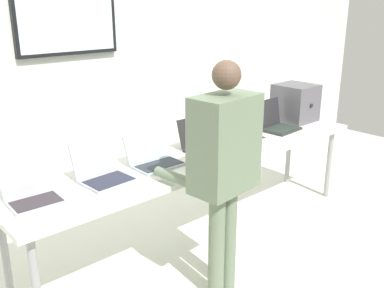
# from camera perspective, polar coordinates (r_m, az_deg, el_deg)

# --- Properties ---
(ground) EXTENTS (8.00, 8.00, 0.04)m
(ground) POSITION_cam_1_polar(r_m,az_deg,el_deg) (3.86, 1.31, -12.29)
(ground) COLOR beige
(back_wall) EXTENTS (8.00, 0.11, 2.60)m
(back_wall) POSITION_cam_1_polar(r_m,az_deg,el_deg) (4.26, -9.27, 9.53)
(back_wall) COLOR silver
(back_wall) RESTS_ON ground
(workbench) EXTENTS (3.27, 0.70, 0.77)m
(workbench) POSITION_cam_1_polar(r_m,az_deg,el_deg) (3.54, 1.40, -1.93)
(workbench) COLOR silver
(workbench) RESTS_ON ground
(equipment_box) EXTENTS (0.36, 0.39, 0.37)m
(equipment_box) POSITION_cam_1_polar(r_m,az_deg,el_deg) (4.58, 13.34, 5.29)
(equipment_box) COLOR #56545B
(equipment_box) RESTS_ON workbench
(laptop_station_0) EXTENTS (0.32, 0.30, 0.24)m
(laptop_station_0) POSITION_cam_1_polar(r_m,az_deg,el_deg) (2.85, -20.20, -6.02)
(laptop_station_0) COLOR #B0B1B8
(laptop_station_0) RESTS_ON workbench
(laptop_station_1) EXTENTS (0.34, 0.36, 0.26)m
(laptop_station_1) POSITION_cam_1_polar(r_m,az_deg,el_deg) (3.04, -11.65, -3.61)
(laptop_station_1) COLOR #AEADBB
(laptop_station_1) RESTS_ON workbench
(laptop_station_2) EXTENTS (0.36, 0.32, 0.23)m
(laptop_station_2) POSITION_cam_1_polar(r_m,az_deg,el_deg) (3.27, -5.04, -1.84)
(laptop_station_2) COLOR #A8B2B9
(laptop_station_2) RESTS_ON workbench
(laptop_station_3) EXTENTS (0.34, 0.33, 0.25)m
(laptop_station_3) POSITION_cam_1_polar(r_m,az_deg,el_deg) (3.59, 1.40, 0.14)
(laptop_station_3) COLOR #262426
(laptop_station_3) RESTS_ON workbench
(laptop_station_4) EXTENTS (0.36, 0.32, 0.27)m
(laptop_station_4) POSITION_cam_1_polar(r_m,az_deg,el_deg) (3.88, 6.20, 1.49)
(laptop_station_4) COLOR #A9B3B4
(laptop_station_4) RESTS_ON workbench
(laptop_station_5) EXTENTS (0.37, 0.33, 0.27)m
(laptop_station_5) POSITION_cam_1_polar(r_m,az_deg,el_deg) (4.24, 10.92, 2.73)
(laptop_station_5) COLOR #28272A
(laptop_station_5) RESTS_ON workbench
(person) EXTENTS (0.47, 0.61, 1.61)m
(person) POSITION_cam_1_polar(r_m,az_deg,el_deg) (2.77, 4.10, -2.23)
(person) COLOR slate
(person) RESTS_ON ground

